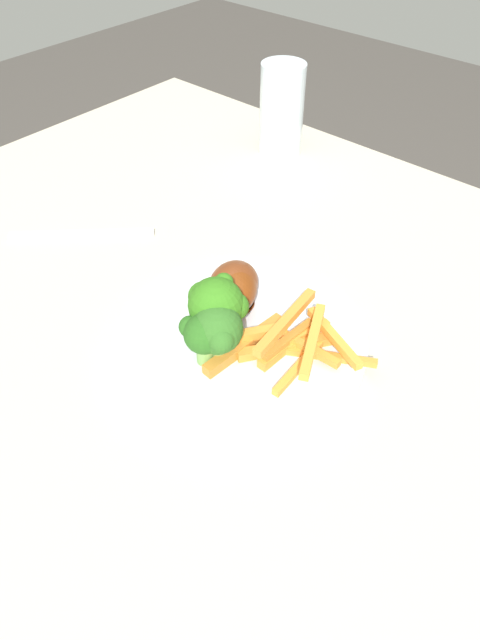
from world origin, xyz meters
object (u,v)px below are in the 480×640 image
(broccoli_floret_back, at_px, (217,305))
(water_glass, at_px, (282,110))
(fork, at_px, (82,234))
(chicken_drumstick_far, at_px, (235,290))
(broccoli_floret_middle, at_px, (204,334))
(dining_table, at_px, (287,393))
(dinner_plate, at_px, (240,338))
(broccoli_floret_front, at_px, (218,330))
(carrot_fries_pile, at_px, (287,342))
(chicken_drumstick_near, at_px, (232,288))

(broccoli_floret_back, relative_size, water_glass, 0.56)
(fork, bearing_deg, chicken_drumstick_far, 140.72)
(broccoli_floret_back, xyz_separation_m, fork, (0.27, -0.03, -0.06))
(broccoli_floret_middle, relative_size, water_glass, 0.43)
(dining_table, xyz_separation_m, broccoli_floret_middle, (0.04, 0.09, 0.14))
(dinner_plate, bearing_deg, broccoli_floret_middle, 89.12)
(broccoli_floret_front, height_order, carrot_fries_pile, broccoli_floret_front)
(dining_table, relative_size, chicken_drumstick_far, 11.58)
(broccoli_floret_back, height_order, chicken_drumstick_near, broccoli_floret_back)
(water_glass, bearing_deg, broccoli_floret_front, 120.87)
(broccoli_floret_middle, bearing_deg, chicken_drumstick_near, -65.06)
(dinner_plate, xyz_separation_m, broccoli_floret_middle, (0.00, 0.05, 0.04))
(broccoli_floret_middle, distance_m, chicken_drumstick_far, 0.09)
(dining_table, bearing_deg, fork, 5.85)
(carrot_fries_pile, height_order, chicken_drumstick_near, chicken_drumstick_near)
(dining_table, bearing_deg, water_glass, -49.77)
(fork, bearing_deg, broccoli_floret_back, 129.96)
(dinner_plate, distance_m, broccoli_floret_middle, 0.07)
(broccoli_floret_front, distance_m, chicken_drumstick_near, 0.09)
(broccoli_floret_middle, height_order, broccoli_floret_back, broccoli_floret_back)
(broccoli_floret_front, xyz_separation_m, fork, (0.29, -0.05, -0.05))
(broccoli_floret_front, relative_size, chicken_drumstick_near, 0.54)
(broccoli_floret_middle, bearing_deg, carrot_fries_pile, -130.42)
(carrot_fries_pile, bearing_deg, broccoli_floret_middle, 49.58)
(chicken_drumstick_far, distance_m, water_glass, 0.39)
(dining_table, bearing_deg, chicken_drumstick_far, 9.99)
(dinner_plate, relative_size, broccoli_floret_middle, 4.60)
(dining_table, distance_m, carrot_fries_pile, 0.13)
(broccoli_floret_back, bearing_deg, dinner_plate, -121.95)
(chicken_drumstick_far, bearing_deg, broccoli_floret_front, 119.92)
(carrot_fries_pile, distance_m, chicken_drumstick_near, 0.09)
(broccoli_floret_front, xyz_separation_m, broccoli_floret_back, (0.02, -0.02, 0.01))
(broccoli_floret_middle, xyz_separation_m, chicken_drumstick_near, (0.04, -0.08, -0.01))
(broccoli_floret_back, relative_size, chicken_drumstick_near, 0.63)
(dining_table, relative_size, fork, 6.59)
(dining_table, xyz_separation_m, broccoli_floret_back, (0.05, 0.06, 0.15))
(carrot_fries_pile, height_order, chicken_drumstick_far, chicken_drumstick_far)
(broccoli_floret_middle, relative_size, chicken_drumstick_near, 0.48)
(dining_table, height_order, broccoli_floret_middle, broccoli_floret_middle)
(broccoli_floret_back, distance_m, chicken_drumstick_far, 0.06)
(dinner_plate, xyz_separation_m, chicken_drumstick_near, (0.04, -0.03, 0.03))
(dinner_plate, relative_size, fork, 1.42)
(dinner_plate, bearing_deg, dining_table, -131.73)
(chicken_drumstick_near, xyz_separation_m, water_glass, (0.20, -0.33, 0.03))
(broccoli_floret_middle, distance_m, water_glass, 0.48)
(dinner_plate, height_order, chicken_drumstick_far, chicken_drumstick_far)
(broccoli_floret_front, relative_size, broccoli_floret_middle, 1.12)
(chicken_drumstick_far, bearing_deg, broccoli_floret_middle, 112.07)
(chicken_drumstick_far, bearing_deg, carrot_fries_pile, 168.56)
(fork, bearing_deg, dining_table, 141.90)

